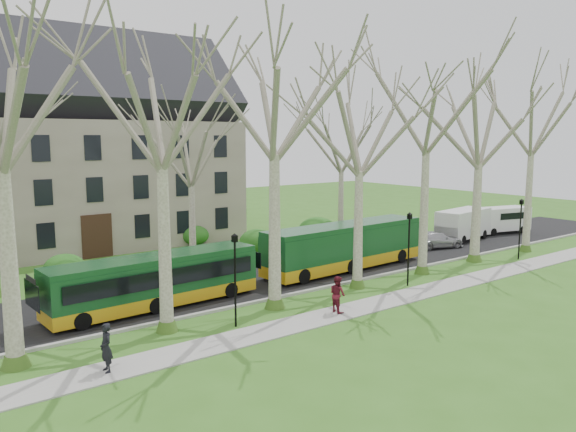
# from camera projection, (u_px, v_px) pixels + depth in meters

# --- Properties ---
(ground) EXTENTS (120.00, 120.00, 0.00)m
(ground) POSITION_uv_depth(u_px,v_px,m) (320.00, 299.00, 30.51)
(ground) COLOR #34661D
(ground) RESTS_ON ground
(sidewalk) EXTENTS (70.00, 2.00, 0.06)m
(sidewalk) POSITION_uv_depth(u_px,v_px,m) (352.00, 310.00, 28.53)
(sidewalk) COLOR gray
(sidewalk) RESTS_ON ground
(road) EXTENTS (80.00, 8.00, 0.06)m
(road) POSITION_uv_depth(u_px,v_px,m) (262.00, 279.00, 34.83)
(road) COLOR black
(road) RESTS_ON ground
(curb) EXTENTS (80.00, 0.25, 0.14)m
(curb) POSITION_uv_depth(u_px,v_px,m) (303.00, 292.00, 31.68)
(curb) COLOR #A5A39E
(curb) RESTS_ON ground
(building) EXTENTS (26.50, 12.20, 16.00)m
(building) POSITION_uv_depth(u_px,v_px,m) (68.00, 146.00, 44.69)
(building) COLOR gray
(building) RESTS_ON ground
(tree_row_verge) EXTENTS (49.00, 7.00, 14.00)m
(tree_row_verge) POSITION_uv_depth(u_px,v_px,m) (317.00, 170.00, 29.77)
(tree_row_verge) COLOR gray
(tree_row_verge) RESTS_ON ground
(tree_row_far) EXTENTS (33.00, 7.00, 12.00)m
(tree_row_far) POSITION_uv_depth(u_px,v_px,m) (199.00, 179.00, 37.54)
(tree_row_far) COLOR gray
(tree_row_far) RESTS_ON ground
(lamp_row) EXTENTS (36.22, 0.22, 4.30)m
(lamp_row) POSITION_uv_depth(u_px,v_px,m) (333.00, 256.00, 29.36)
(lamp_row) COLOR black
(lamp_row) RESTS_ON ground
(hedges) EXTENTS (30.60, 8.60, 2.00)m
(hedges) POSITION_uv_depth(u_px,v_px,m) (136.00, 251.00, 38.60)
(hedges) COLOR #274E16
(hedges) RESTS_ON ground
(bus_lead) EXTENTS (11.22, 2.89, 2.78)m
(bus_lead) POSITION_uv_depth(u_px,v_px,m) (156.00, 280.00, 28.78)
(bus_lead) COLOR #13441F
(bus_lead) RESTS_ON road
(bus_follow) EXTENTS (12.55, 3.15, 3.11)m
(bus_follow) POSITION_uv_depth(u_px,v_px,m) (345.00, 246.00, 37.13)
(bus_follow) COLOR #13441F
(bus_follow) RESTS_ON road
(sedan) EXTENTS (4.79, 2.94, 1.30)m
(sedan) POSITION_uv_depth(u_px,v_px,m) (436.00, 240.00, 44.36)
(sedan) COLOR #ACACB1
(sedan) RESTS_ON road
(van_a) EXTENTS (6.20, 3.03, 2.59)m
(van_a) POSITION_uv_depth(u_px,v_px,m) (463.00, 225.00, 47.67)
(van_a) COLOR silver
(van_a) RESTS_ON road
(van_b) EXTENTS (5.70, 3.20, 2.35)m
(van_b) POSITION_uv_depth(u_px,v_px,m) (501.00, 220.00, 51.21)
(van_b) COLOR silver
(van_b) RESTS_ON road
(pedestrian_a) EXTENTS (0.44, 0.68, 1.85)m
(pedestrian_a) POSITION_uv_depth(u_px,v_px,m) (106.00, 348.00, 20.83)
(pedestrian_a) COLOR black
(pedestrian_a) RESTS_ON sidewalk
(pedestrian_b) EXTENTS (0.76, 0.94, 1.84)m
(pedestrian_b) POSITION_uv_depth(u_px,v_px,m) (338.00, 294.00, 27.98)
(pedestrian_b) COLOR #5B1421
(pedestrian_b) RESTS_ON sidewalk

